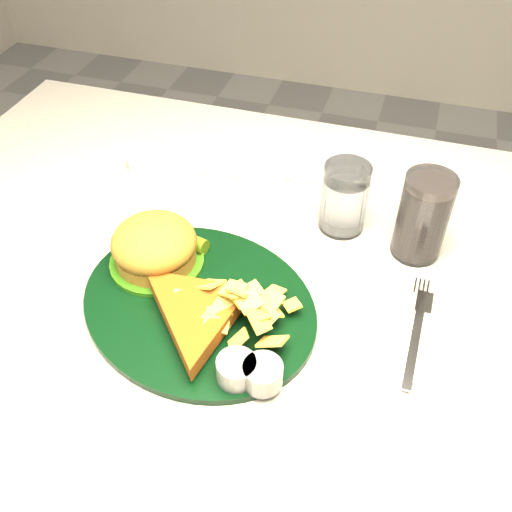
{
  "coord_description": "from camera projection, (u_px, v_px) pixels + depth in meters",
  "views": [
    {
      "loc": [
        0.14,
        -0.53,
        1.3
      ],
      "look_at": [
        -0.01,
        -0.03,
        0.8
      ],
      "focal_mm": 40.0,
      "sensor_mm": 36.0,
      "label": 1
    }
  ],
  "objects": [
    {
      "name": "dinner_plate",
      "position": [
        197.0,
        288.0,
        0.7
      ],
      "size": [
        0.4,
        0.37,
        0.07
      ],
      "primitive_type": null,
      "rotation": [
        0.0,
        0.0,
        -0.41
      ],
      "color": "black",
      "rests_on": "table"
    },
    {
      "name": "cola_glass",
      "position": [
        423.0,
        217.0,
        0.76
      ],
      "size": [
        0.08,
        0.08,
        0.13
      ],
      "primitive_type": "cylinder",
      "rotation": [
        0.0,
        0.0,
        0.24
      ],
      "color": "black",
      "rests_on": "table"
    },
    {
      "name": "fork_napkin",
      "position": [
        414.0,
        343.0,
        0.68
      ],
      "size": [
        0.13,
        0.16,
        0.01
      ],
      "primitive_type": null,
      "rotation": [
        0.0,
        0.0,
        -0.03
      ],
      "color": "white",
      "rests_on": "table"
    },
    {
      "name": "water_glass",
      "position": [
        344.0,
        198.0,
        0.81
      ],
      "size": [
        0.09,
        0.09,
        0.1
      ],
      "primitive_type": "cylinder",
      "rotation": [
        0.0,
        0.0,
        0.37
      ],
      "color": "white",
      "rests_on": "table"
    },
    {
      "name": "ramekin",
      "position": [
        140.0,
        162.0,
        0.94
      ],
      "size": [
        0.04,
        0.04,
        0.03
      ],
      "primitive_type": "cylinder",
      "rotation": [
        0.0,
        0.0,
        -0.16
      ],
      "color": "white",
      "rests_on": "table"
    },
    {
      "name": "ground",
      "position": [
        265.0,
        504.0,
        1.29
      ],
      "size": [
        4.0,
        4.0,
        0.0
      ],
      "primitive_type": "plane",
      "color": "#98989B",
      "rests_on": "ground"
    },
    {
      "name": "wrapped_straw",
      "position": [
        255.0,
        176.0,
        0.93
      ],
      "size": [
        0.21,
        0.11,
        0.01
      ],
      "primitive_type": null,
      "rotation": [
        0.0,
        0.0,
        0.2
      ],
      "color": "white",
      "rests_on": "table"
    },
    {
      "name": "table",
      "position": [
        268.0,
        416.0,
        1.03
      ],
      "size": [
        1.2,
        0.8,
        0.75
      ],
      "primitive_type": null,
      "color": "#A7A197",
      "rests_on": "ground"
    }
  ]
}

